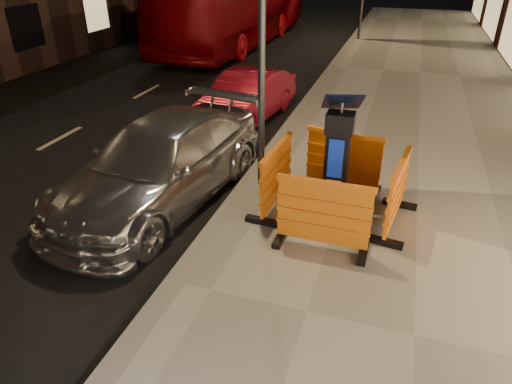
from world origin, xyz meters
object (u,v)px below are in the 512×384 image
(barrier_front, at_px, (323,215))
(bus_doubledecker, at_px, (239,44))
(parking_kiosk, at_px, (337,160))
(car_silver, at_px, (164,199))
(barrier_kerbside, at_px, (276,177))
(car_red, at_px, (246,121))
(barrier_back, at_px, (343,161))
(barrier_bldgside, at_px, (397,194))

(barrier_front, relative_size, bus_doubledecker, 0.11)
(parking_kiosk, xyz_separation_m, car_silver, (-2.98, -0.15, -1.11))
(barrier_kerbside, bearing_deg, car_red, 29.23)
(barrier_back, relative_size, car_silver, 0.29)
(barrier_back, distance_m, car_silver, 3.25)
(barrier_bldgside, distance_m, bus_doubledecker, 15.57)
(barrier_front, bearing_deg, bus_doubledecker, 115.20)
(parking_kiosk, xyz_separation_m, barrier_back, (0.00, 0.95, -0.43))
(barrier_bldgside, bearing_deg, barrier_kerbside, 98.15)
(barrier_bldgside, xyz_separation_m, car_red, (-3.85, 4.17, -0.69))
(barrier_back, height_order, barrier_bldgside, same)
(parking_kiosk, relative_size, barrier_kerbside, 1.40)
(car_silver, relative_size, bus_doubledecker, 0.40)
(barrier_back, xyz_separation_m, bus_doubledecker, (-6.51, 12.70, -0.69))
(barrier_front, distance_m, bus_doubledecker, 16.00)
(barrier_back, height_order, bus_doubledecker, bus_doubledecker)
(parking_kiosk, distance_m, barrier_back, 1.04)
(parking_kiosk, bearing_deg, barrier_back, 96.15)
(barrier_front, relative_size, barrier_bldgside, 1.00)
(barrier_kerbside, bearing_deg, car_silver, 98.41)
(bus_doubledecker, bearing_deg, barrier_kerbside, -66.86)
(car_silver, height_order, car_red, car_silver)
(barrier_bldgside, bearing_deg, car_red, 50.87)
(car_red, xyz_separation_m, bus_doubledecker, (-3.61, 9.47, 0.00))
(barrier_front, distance_m, barrier_kerbside, 1.34)
(barrier_back, height_order, barrier_kerbside, same)
(barrier_front, xyz_separation_m, bus_doubledecker, (-6.51, 14.60, -0.69))
(barrier_front, xyz_separation_m, barrier_back, (0.00, 1.90, 0.00))
(barrier_kerbside, relative_size, barrier_bldgside, 1.00)
(barrier_kerbside, relative_size, car_silver, 0.29)
(barrier_kerbside, bearing_deg, parking_kiosk, -85.85)
(barrier_front, height_order, bus_doubledecker, bus_doubledecker)
(barrier_back, distance_m, barrier_kerbside, 1.34)
(parking_kiosk, distance_m, car_silver, 3.18)
(barrier_back, relative_size, bus_doubledecker, 0.11)
(barrier_kerbside, distance_m, car_silver, 2.14)
(parking_kiosk, height_order, car_red, parking_kiosk)
(barrier_front, height_order, barrier_back, same)
(car_red, bearing_deg, barrier_front, -53.21)
(barrier_front, bearing_deg, car_silver, 166.12)
(parking_kiosk, relative_size, car_red, 0.52)
(car_silver, relative_size, car_red, 1.30)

